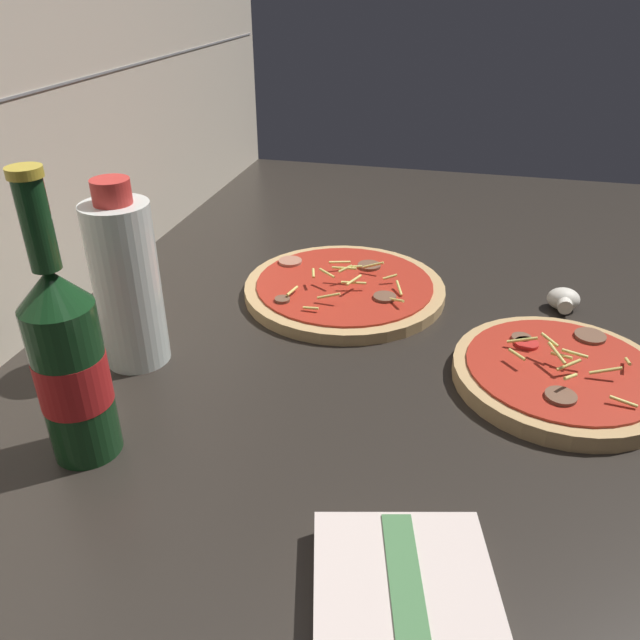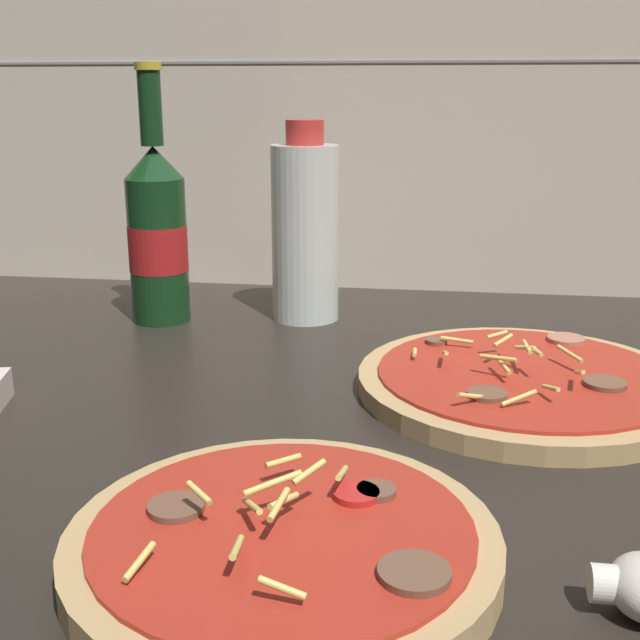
# 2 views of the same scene
# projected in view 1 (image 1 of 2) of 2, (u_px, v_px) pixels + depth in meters

# --- Properties ---
(counter_slab) EXTENTS (1.60, 0.90, 0.03)m
(counter_slab) POSITION_uv_depth(u_px,v_px,m) (405.00, 372.00, 0.73)
(counter_slab) COLOR #28231E
(counter_slab) RESTS_ON ground
(tile_backsplash) EXTENTS (1.60, 0.01, 0.60)m
(tile_backsplash) POSITION_uv_depth(u_px,v_px,m) (6.00, 97.00, 0.68)
(tile_backsplash) COLOR beige
(tile_backsplash) RESTS_ON ground
(pizza_near) EXTENTS (0.23, 0.23, 0.05)m
(pizza_near) POSITION_uv_depth(u_px,v_px,m) (561.00, 376.00, 0.68)
(pizza_near) COLOR tan
(pizza_near) RESTS_ON counter_slab
(pizza_far) EXTENTS (0.28, 0.28, 0.04)m
(pizza_far) POSITION_uv_depth(u_px,v_px,m) (344.00, 288.00, 0.87)
(pizza_far) COLOR tan
(pizza_far) RESTS_ON counter_slab
(beer_bottle) EXTENTS (0.06, 0.06, 0.27)m
(beer_bottle) POSITION_uv_depth(u_px,v_px,m) (69.00, 362.00, 0.54)
(beer_bottle) COLOR #143819
(beer_bottle) RESTS_ON counter_slab
(oil_bottle) EXTENTS (0.07, 0.07, 0.21)m
(oil_bottle) POSITION_uv_depth(u_px,v_px,m) (127.00, 283.00, 0.68)
(oil_bottle) COLOR silver
(oil_bottle) RESTS_ON counter_slab
(mushroom_left) EXTENTS (0.04, 0.04, 0.03)m
(mushroom_left) POSITION_uv_depth(u_px,v_px,m) (564.00, 300.00, 0.83)
(mushroom_left) COLOR white
(mushroom_left) RESTS_ON counter_slab
(dish_towel) EXTENTS (0.18, 0.16, 0.03)m
(dish_towel) POSITION_uv_depth(u_px,v_px,m) (406.00, 609.00, 0.43)
(dish_towel) COLOR beige
(dish_towel) RESTS_ON counter_slab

